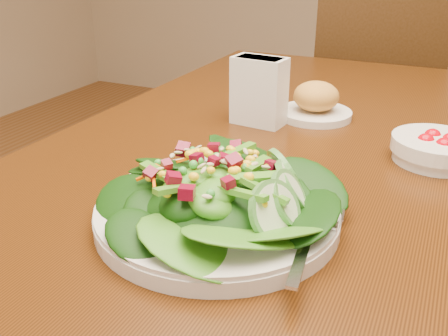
# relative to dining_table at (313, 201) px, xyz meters

# --- Properties ---
(dining_table) EXTENTS (0.90, 1.40, 0.75)m
(dining_table) POSITION_rel_dining_table_xyz_m (0.00, 0.00, 0.00)
(dining_table) COLOR #472208
(dining_table) RESTS_ON ground_plane
(chair_far) EXTENTS (0.50, 0.51, 0.93)m
(chair_far) POSITION_rel_dining_table_xyz_m (-0.06, 0.99, -0.16)
(chair_far) COLOR #37210F
(chair_far) RESTS_ON ground_plane
(salad_plate) EXTENTS (0.30, 0.30, 0.09)m
(salad_plate) POSITION_rel_dining_table_xyz_m (-0.04, -0.29, 0.13)
(salad_plate) COLOR silver
(salad_plate) RESTS_ON dining_table
(bread_plate) EXTENTS (0.14, 0.14, 0.07)m
(bread_plate) POSITION_rel_dining_table_xyz_m (-0.05, 0.15, 0.13)
(bread_plate) COLOR silver
(bread_plate) RESTS_ON dining_table
(tomato_bowl) EXTENTS (0.14, 0.14, 0.05)m
(tomato_bowl) POSITION_rel_dining_table_xyz_m (0.18, 0.02, 0.12)
(tomato_bowl) COLOR silver
(tomato_bowl) RESTS_ON dining_table
(napkin_holder) EXTENTS (0.10, 0.06, 0.13)m
(napkin_holder) POSITION_rel_dining_table_xyz_m (-0.14, 0.07, 0.17)
(napkin_holder) COLOR white
(napkin_holder) RESTS_ON dining_table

